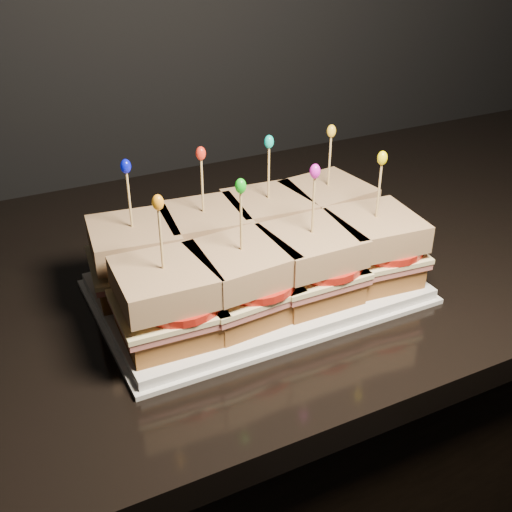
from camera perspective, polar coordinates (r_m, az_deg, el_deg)
name	(u,v)px	position (r m, az deg, el deg)	size (l,w,h in m)	color
cabinet	(209,492)	(1.18, -4.16, -20.22)	(2.61, 0.65, 0.84)	black
granite_slab	(198,274)	(0.89, -5.17, -1.61)	(2.65, 0.69, 0.04)	black
platter	(256,288)	(0.81, 0.00, -2.85)	(0.38, 0.24, 0.02)	white
platter_rim	(256,292)	(0.81, 0.00, -3.21)	(0.39, 0.25, 0.01)	white
sandwich_0_bread_bot	(138,278)	(0.80, -10.48, -1.92)	(0.10, 0.10, 0.03)	brown
sandwich_0_ham	(136,265)	(0.79, -10.59, -0.83)	(0.11, 0.10, 0.01)	#C9695F
sandwich_0_cheese	(136,260)	(0.78, -10.64, -0.39)	(0.11, 0.11, 0.01)	beige
sandwich_0_tomato	(146,255)	(0.78, -9.72, 0.09)	(0.10, 0.10, 0.01)	red
sandwich_0_bread_top	(134,239)	(0.77, -10.83, 1.47)	(0.10, 0.10, 0.03)	brown
sandwich_0_pick	(130,203)	(0.75, -11.17, 4.63)	(0.00, 0.00, 0.09)	tan
sandwich_0_frill	(126,166)	(0.73, -11.50, 7.83)	(0.01, 0.01, 0.02)	#070DD0
sandwich_1_bread_bot	(206,261)	(0.82, -4.50, -0.47)	(0.10, 0.10, 0.03)	brown
sandwich_1_ham	(205,249)	(0.81, -4.55, 0.60)	(0.11, 0.10, 0.01)	#C9695F
sandwich_1_cheese	(205,244)	(0.81, -4.57, 1.03)	(0.11, 0.11, 0.01)	beige
sandwich_1_tomato	(215,239)	(0.80, -3.64, 1.50)	(0.10, 0.10, 0.01)	red
sandwich_1_bread_top	(204,224)	(0.80, -4.65, 2.86)	(0.10, 0.10, 0.03)	brown
sandwich_1_pick	(202,189)	(0.78, -4.79, 5.96)	(0.00, 0.00, 0.09)	tan
sandwich_1_frill	(201,153)	(0.76, -4.93, 9.08)	(0.01, 0.01, 0.02)	red
sandwich_2_bread_bot	(268,246)	(0.85, 1.07, 0.88)	(0.10, 0.10, 0.03)	brown
sandwich_2_ham	(268,234)	(0.85, 1.08, 1.93)	(0.11, 0.10, 0.01)	#C9695F
sandwich_2_cheese	(268,230)	(0.84, 1.08, 2.35)	(0.11, 0.11, 0.01)	beige
sandwich_2_tomato	(278,225)	(0.84, 2.01, 2.80)	(0.10, 0.10, 0.01)	red
sandwich_2_bread_top	(268,210)	(0.83, 1.10, 4.12)	(0.10, 0.10, 0.03)	brown
sandwich_2_pick	(269,176)	(0.81, 1.14, 7.12)	(0.00, 0.00, 0.09)	tan
sandwich_2_frill	(269,142)	(0.79, 1.17, 10.12)	(0.01, 0.01, 0.02)	#06B7A6
sandwich_3_bread_bot	(325,232)	(0.90, 6.18, 2.12)	(0.10, 0.10, 0.03)	brown
sandwich_3_ham	(326,221)	(0.89, 6.24, 3.13)	(0.11, 0.10, 0.01)	#C9695F
sandwich_3_cheese	(326,216)	(0.88, 6.27, 3.53)	(0.11, 0.11, 0.01)	beige
sandwich_3_tomato	(336,211)	(0.88, 7.16, 3.96)	(0.10, 0.10, 0.01)	red
sandwich_3_bread_top	(327,197)	(0.87, 6.37, 5.24)	(0.10, 0.10, 0.03)	brown
sandwich_3_pick	(329,164)	(0.85, 6.54, 8.11)	(0.00, 0.00, 0.09)	tan
sandwich_3_frill	(331,131)	(0.84, 6.72, 10.97)	(0.01, 0.01, 0.02)	yellow
sandwich_4_bread_bot	(168,324)	(0.71, -7.84, -5.98)	(0.10, 0.10, 0.03)	brown
sandwich_4_ham	(167,310)	(0.70, -7.94, -4.81)	(0.11, 0.10, 0.01)	#C9695F
sandwich_4_cheese	(166,305)	(0.70, -7.98, -4.34)	(0.11, 0.11, 0.01)	beige
sandwich_4_tomato	(178,299)	(0.69, -6.91, -3.83)	(0.10, 0.10, 0.01)	red
sandwich_4_bread_top	(164,282)	(0.68, -8.14, -2.31)	(0.10, 0.10, 0.03)	brown
sandwich_4_pick	(161,243)	(0.66, -8.43, 1.17)	(0.00, 0.00, 0.09)	tan
sandwich_4_frill	(158,202)	(0.64, -8.72, 4.73)	(0.01, 0.01, 0.02)	orange
sandwich_5_bread_bot	(242,303)	(0.74, -1.24, -4.21)	(0.10, 0.10, 0.03)	brown
sandwich_5_ham	(242,290)	(0.73, -1.26, -3.06)	(0.11, 0.10, 0.01)	#C9695F
sandwich_5_cheese	(242,285)	(0.72, -1.26, -2.59)	(0.11, 0.11, 0.01)	beige
sandwich_5_tomato	(254,279)	(0.72, -0.20, -2.08)	(0.10, 0.10, 0.01)	red
sandwich_5_bread_top	(242,263)	(0.71, -1.29, -0.61)	(0.10, 0.10, 0.03)	brown
sandwich_5_pick	(241,225)	(0.69, -1.33, 2.78)	(0.00, 0.00, 0.09)	tan
sandwich_5_frill	(241,186)	(0.67, -1.38, 6.24)	(0.01, 0.01, 0.02)	#11B417
sandwich_6_bread_bot	(310,284)	(0.77, 4.78, -2.53)	(0.10, 0.10, 0.03)	brown
sandwich_6_ham	(310,272)	(0.76, 4.84, -1.41)	(0.11, 0.10, 0.01)	#C9695F
sandwich_6_cheese	(310,267)	(0.76, 4.86, -0.96)	(0.11, 0.11, 0.01)	beige
sandwich_6_tomato	(322,261)	(0.76, 5.89, -0.47)	(0.10, 0.10, 0.01)	red
sandwich_6_bread_top	(311,245)	(0.75, 4.95, 0.95)	(0.10, 0.10, 0.03)	brown
sandwich_6_pick	(313,209)	(0.73, 5.11, 4.21)	(0.00, 0.00, 0.09)	tan
sandwich_6_frill	(315,171)	(0.71, 5.27, 7.51)	(0.01, 0.01, 0.02)	#D81BC7
sandwich_7_bread_bot	(371,267)	(0.82, 10.20, -0.99)	(0.10, 0.10, 0.03)	brown
sandwich_7_ham	(372,255)	(0.81, 10.30, 0.08)	(0.11, 0.10, 0.01)	#C9695F
sandwich_7_cheese	(373,250)	(0.81, 10.35, 0.51)	(0.11, 0.11, 0.01)	beige
sandwich_7_tomato	(384,245)	(0.81, 11.33, 0.98)	(0.10, 0.10, 0.01)	red
sandwich_7_bread_top	(375,229)	(0.79, 10.53, 2.34)	(0.10, 0.10, 0.03)	brown
sandwich_7_pick	(379,194)	(0.77, 10.84, 5.43)	(0.00, 0.00, 0.09)	tan
sandwich_7_frill	(382,158)	(0.76, 11.16, 8.54)	(0.01, 0.01, 0.02)	yellow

